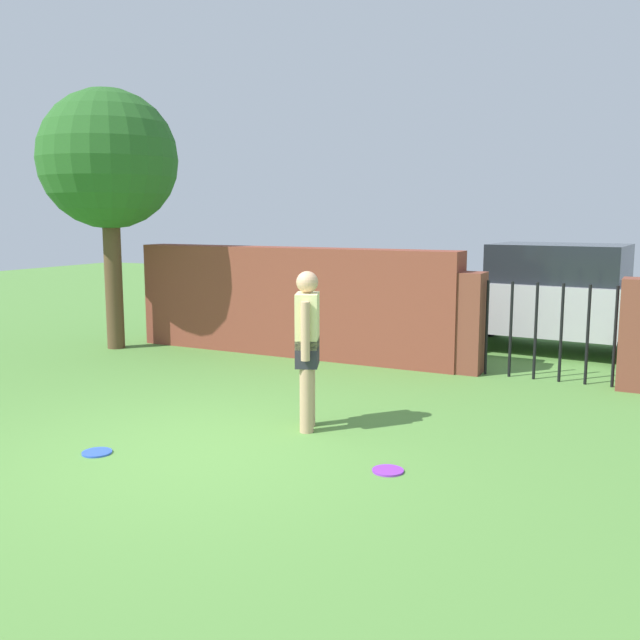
% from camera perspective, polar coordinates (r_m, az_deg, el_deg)
% --- Properties ---
extents(ground_plane, '(40.00, 40.00, 0.00)m').
position_cam_1_polar(ground_plane, '(6.68, -9.90, -10.57)').
color(ground_plane, '#568C3D').
extents(brick_wall, '(5.39, 0.50, 1.68)m').
position_cam_1_polar(brick_wall, '(10.95, -2.38, 1.51)').
color(brick_wall, brown).
rests_on(brick_wall, ground).
extents(tree, '(2.20, 2.20, 4.16)m').
position_cam_1_polar(tree, '(11.94, -16.79, 12.23)').
color(tree, brown).
rests_on(tree, ground).
extents(person, '(0.34, 0.50, 1.62)m').
position_cam_1_polar(person, '(7.08, -1.03, -1.85)').
color(person, tan).
rests_on(person, ground).
extents(fence_gate, '(2.60, 0.44, 1.40)m').
position_cam_1_polar(fence_gate, '(9.70, 18.04, -0.65)').
color(fence_gate, brown).
rests_on(fence_gate, ground).
extents(car, '(4.30, 2.14, 1.72)m').
position_cam_1_polar(car, '(11.87, 18.72, 1.71)').
color(car, '#B7B7BC').
rests_on(car, ground).
extents(frisbee_blue, '(0.27, 0.27, 0.02)m').
position_cam_1_polar(frisbee_blue, '(6.88, -17.64, -10.21)').
color(frisbee_blue, blue).
rests_on(frisbee_blue, ground).
extents(frisbee_purple, '(0.27, 0.27, 0.02)m').
position_cam_1_polar(frisbee_purple, '(6.16, 5.53, -12.06)').
color(frisbee_purple, purple).
rests_on(frisbee_purple, ground).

